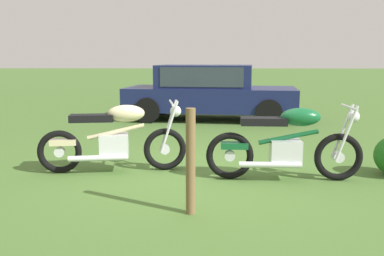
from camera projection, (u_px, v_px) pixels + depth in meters
ground_plane at (200, 172)px, 5.95m from camera, size 120.00×120.00×0.00m
motorcycle_cream at (114, 138)px, 5.91m from camera, size 2.09×0.72×1.02m
motorcycle_green at (286, 144)px, 5.51m from camera, size 2.07×0.64×1.02m
car_navy at (208, 89)px, 10.93m from camera, size 4.57×2.27×1.43m
fence_post_wooden at (191, 162)px, 4.28m from camera, size 0.10×0.10×1.11m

